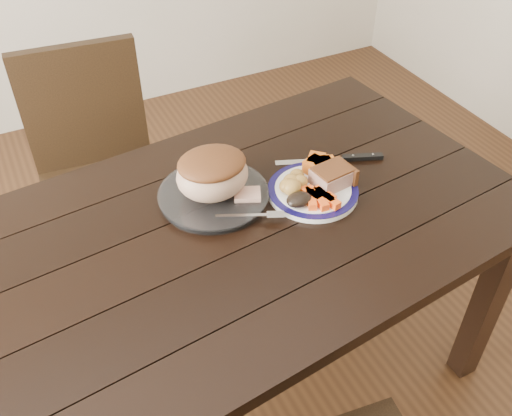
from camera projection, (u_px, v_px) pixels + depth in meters
name	position (u px, v px, depth m)	size (l,w,h in m)	color
ground	(233.00, 388.00, 1.95)	(4.00, 4.00, 0.00)	#472B16
dining_table	(226.00, 253.00, 1.52)	(1.69, 1.07, 0.75)	black
chair_far	(98.00, 164.00, 2.05)	(0.46, 0.47, 0.93)	black
dinner_plate	(313.00, 191.00, 1.56)	(0.25, 0.25, 0.02)	white
plate_rim	(313.00, 189.00, 1.56)	(0.25, 0.25, 0.02)	#100C3F
serving_platter	(214.00, 196.00, 1.55)	(0.29, 0.29, 0.02)	white
pork_slice	(332.00, 177.00, 1.55)	(0.10, 0.08, 0.04)	tan
roasted_potatoes	(293.00, 183.00, 1.54)	(0.09, 0.09, 0.04)	gold
carrot_batons	(320.00, 197.00, 1.51)	(0.08, 0.11, 0.02)	#FF5615
pumpkin_wedges	(319.00, 165.00, 1.60)	(0.09, 0.09, 0.04)	orange
dark_mushroom	(299.00, 199.00, 1.49)	(0.07, 0.05, 0.03)	black
fork	(255.00, 216.00, 1.47)	(0.17, 0.09, 0.00)	silver
roast_joint	(212.00, 175.00, 1.50)	(0.19, 0.17, 0.13)	tan
cut_slice	(247.00, 195.00, 1.52)	(0.07, 0.06, 0.02)	tan
carving_knife	(349.00, 158.00, 1.68)	(0.31, 0.14, 0.01)	silver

